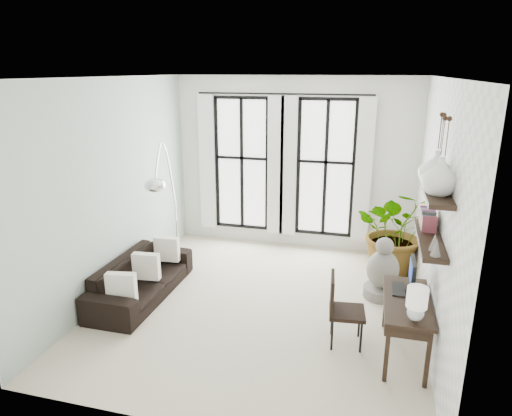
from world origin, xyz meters
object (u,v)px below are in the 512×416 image
(desk_chair, at_px, (340,305))
(buddha, at_px, (382,272))
(plant, at_px, (397,231))
(desk, at_px, (407,305))
(arc_lamp, at_px, (165,172))
(sofa, at_px, (141,278))

(desk_chair, relative_size, buddha, 0.96)
(plant, xyz_separation_m, desk, (0.05, -2.43, -0.05))
(desk, height_order, buddha, desk)
(desk_chair, xyz_separation_m, arc_lamp, (-2.88, 1.27, 1.23))
(desk, height_order, arc_lamp, arc_lamp)
(desk, bearing_deg, plant, 91.12)
(sofa, bearing_deg, plant, -63.22)
(desk_chair, height_order, buddha, buddha)
(sofa, bearing_deg, desk, -98.65)
(plant, xyz_separation_m, desk_chair, (-0.71, -2.33, -0.23))
(arc_lamp, xyz_separation_m, buddha, (3.39, 0.12, -1.35))
(sofa, xyz_separation_m, buddha, (3.50, 0.90, 0.10))
(plant, distance_m, desk, 2.43)
(desk_chair, height_order, arc_lamp, arc_lamp)
(sofa, xyz_separation_m, desk_chair, (2.99, -0.49, 0.22))
(plant, height_order, buddha, plant)
(desk_chair, xyz_separation_m, buddha, (0.51, 1.39, -0.12))
(desk, bearing_deg, arc_lamp, 159.33)
(desk, relative_size, desk_chair, 1.36)
(desk, distance_m, desk_chair, 0.79)
(buddha, bearing_deg, sofa, -165.56)
(desk_chair, bearing_deg, arc_lamp, 150.27)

